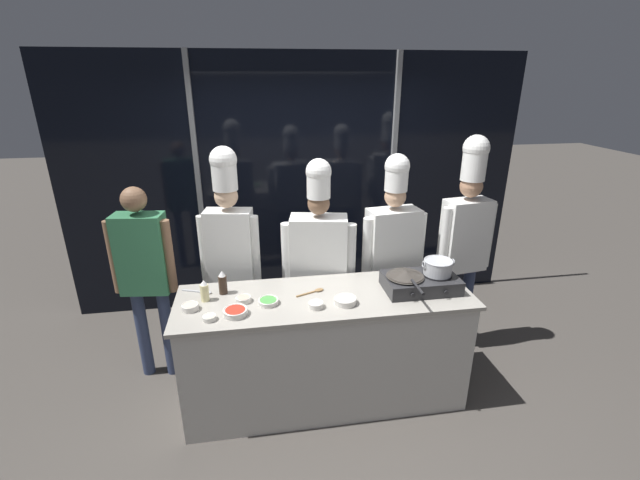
{
  "coord_description": "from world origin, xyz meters",
  "views": [
    {
      "loc": [
        -0.49,
        -2.77,
        2.48
      ],
      "look_at": [
        0.0,
        0.25,
        1.28
      ],
      "focal_mm": 24.0,
      "sensor_mm": 36.0,
      "label": 1
    }
  ],
  "objects": [
    {
      "name": "ground_plane",
      "position": [
        0.0,
        0.0,
        0.0
      ],
      "size": [
        24.0,
        24.0,
        0.0
      ],
      "primitive_type": "plane",
      "color": "#47423D"
    },
    {
      "name": "window_wall_back",
      "position": [
        0.0,
        1.71,
        1.35
      ],
      "size": [
        4.87,
        0.09,
        2.7
      ],
      "color": "black",
      "rests_on": "ground_plane"
    },
    {
      "name": "demo_counter",
      "position": [
        0.0,
        0.0,
        0.47
      ],
      "size": [
        2.2,
        0.7,
        0.93
      ],
      "color": "beige",
      "rests_on": "ground_plane"
    },
    {
      "name": "portable_stove",
      "position": [
        0.73,
        -0.02,
        0.99
      ],
      "size": [
        0.55,
        0.35,
        0.12
      ],
      "color": "#28282B",
      "rests_on": "demo_counter"
    },
    {
      "name": "frying_pan",
      "position": [
        0.61,
        -0.02,
        1.08
      ],
      "size": [
        0.29,
        0.49,
        0.05
      ],
      "color": "#38332D",
      "rests_on": "portable_stove"
    },
    {
      "name": "stock_pot",
      "position": [
        0.86,
        -0.02,
        1.12
      ],
      "size": [
        0.24,
        0.22,
        0.11
      ],
      "color": "#B7BABF",
      "rests_on": "portable_stove"
    },
    {
      "name": "squeeze_bottle_soy",
      "position": [
        -0.75,
        0.16,
        1.02
      ],
      "size": [
        0.06,
        0.06,
        0.19
      ],
      "color": "#332319",
      "rests_on": "demo_counter"
    },
    {
      "name": "squeeze_bottle_oil",
      "position": [
        -0.88,
        0.07,
        1.01
      ],
      "size": [
        0.06,
        0.06,
        0.16
      ],
      "color": "beige",
      "rests_on": "demo_counter"
    },
    {
      "name": "prep_bowl_shrimp",
      "position": [
        -0.6,
        0.01,
        0.96
      ],
      "size": [
        0.11,
        0.11,
        0.04
      ],
      "color": "silver",
      "rests_on": "demo_counter"
    },
    {
      "name": "prep_bowl_rice",
      "position": [
        0.12,
        -0.14,
        0.96
      ],
      "size": [
        0.16,
        0.16,
        0.05
      ],
      "color": "silver",
      "rests_on": "demo_counter"
    },
    {
      "name": "prep_bowl_garlic",
      "position": [
        -0.1,
        -0.16,
        0.96
      ],
      "size": [
        0.11,
        0.11,
        0.04
      ],
      "color": "silver",
      "rests_on": "demo_counter"
    },
    {
      "name": "prep_bowl_scallions",
      "position": [
        -0.43,
        -0.05,
        0.95
      ],
      "size": [
        0.15,
        0.15,
        0.04
      ],
      "color": "silver",
      "rests_on": "demo_counter"
    },
    {
      "name": "prep_bowl_noodles",
      "position": [
        -0.83,
        -0.21,
        0.95
      ],
      "size": [
        0.09,
        0.09,
        0.03
      ],
      "color": "silver",
      "rests_on": "demo_counter"
    },
    {
      "name": "prep_bowl_chili_flakes",
      "position": [
        -0.66,
        -0.17,
        0.96
      ],
      "size": [
        0.17,
        0.17,
        0.04
      ],
      "color": "silver",
      "rests_on": "demo_counter"
    },
    {
      "name": "prep_bowl_chicken",
      "position": [
        -0.97,
        -0.05,
        0.96
      ],
      "size": [
        0.12,
        0.12,
        0.04
      ],
      "color": "silver",
      "rests_on": "demo_counter"
    },
    {
      "name": "serving_spoon_slotted",
      "position": [
        -0.07,
        0.07,
        0.94
      ],
      "size": [
        0.23,
        0.11,
        0.02
      ],
      "color": "olive",
      "rests_on": "demo_counter"
    },
    {
      "name": "serving_spoon_solid",
      "position": [
        -0.91,
        0.19,
        0.94
      ],
      "size": [
        0.23,
        0.11,
        0.02
      ],
      "color": "#B2B5BA",
      "rests_on": "demo_counter"
    },
    {
      "name": "person_guest",
      "position": [
        -1.38,
        0.53,
        1.03
      ],
      "size": [
        0.5,
        0.25,
        1.69
      ],
      "rotation": [
        0.0,
        0.0,
        3.02
      ],
      "color": "#2D3856",
      "rests_on": "ground_plane"
    },
    {
      "name": "chef_head",
      "position": [
        -0.7,
        0.63,
        1.17
      ],
      "size": [
        0.5,
        0.26,
        1.96
      ],
      "rotation": [
        0.0,
        0.0,
        2.97
      ],
      "color": "#2D3856",
      "rests_on": "ground_plane"
    },
    {
      "name": "chef_sous",
      "position": [
        0.03,
        0.52,
        1.05
      ],
      "size": [
        0.62,
        0.33,
        1.86
      ],
      "rotation": [
        0.0,
        0.0,
        2.95
      ],
      "color": "#232326",
      "rests_on": "ground_plane"
    },
    {
      "name": "chef_line",
      "position": [
        0.7,
        0.58,
        1.07
      ],
      "size": [
        0.58,
        0.29,
        1.87
      ],
      "rotation": [
        0.0,
        0.0,
        3.27
      ],
      "color": "#2D3856",
      "rests_on": "ground_plane"
    },
    {
      "name": "chef_pastry",
      "position": [
        1.36,
        0.54,
        1.18
      ],
      "size": [
        0.53,
        0.27,
        2.01
      ],
      "rotation": [
        0.0,
        0.0,
        3.29
      ],
      "color": "#2D3856",
      "rests_on": "ground_plane"
    }
  ]
}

